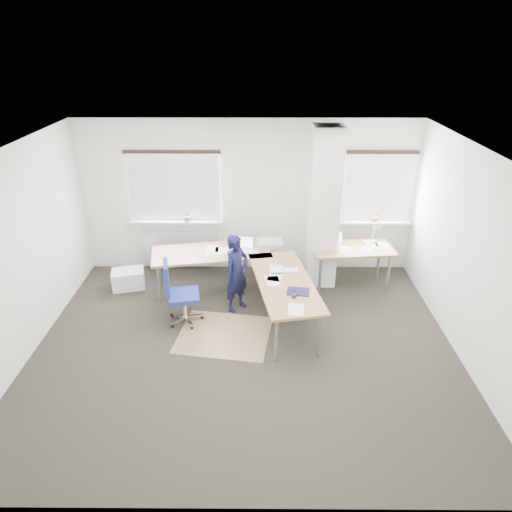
{
  "coord_description": "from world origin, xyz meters",
  "views": [
    {
      "loc": [
        0.2,
        -5.33,
        4.08
      ],
      "look_at": [
        0.16,
        0.9,
        1.02
      ],
      "focal_mm": 32.0,
      "sensor_mm": 36.0,
      "label": 1
    }
  ],
  "objects_px": {
    "desk_side": "(353,250)",
    "desk_main": "(249,267)",
    "task_chair": "(182,305)",
    "person": "(237,273)"
  },
  "relations": [
    {
      "from": "task_chair",
      "to": "person",
      "type": "xyz_separation_m",
      "value": [
        0.84,
        0.38,
        0.36
      ]
    },
    {
      "from": "desk_main",
      "to": "person",
      "type": "bearing_deg",
      "value": -150.82
    },
    {
      "from": "desk_side",
      "to": "person",
      "type": "xyz_separation_m",
      "value": [
        -1.98,
        -0.81,
        -0.03
      ]
    },
    {
      "from": "desk_side",
      "to": "task_chair",
      "type": "bearing_deg",
      "value": -162.6
    },
    {
      "from": "desk_main",
      "to": "task_chair",
      "type": "distance_m",
      "value": 1.23
    },
    {
      "from": "desk_side",
      "to": "person",
      "type": "height_order",
      "value": "person"
    },
    {
      "from": "desk_main",
      "to": "desk_side",
      "type": "height_order",
      "value": "desk_side"
    },
    {
      "from": "desk_side",
      "to": "task_chair",
      "type": "height_order",
      "value": "desk_side"
    },
    {
      "from": "desk_side",
      "to": "desk_main",
      "type": "bearing_deg",
      "value": -165.45
    },
    {
      "from": "desk_main",
      "to": "desk_side",
      "type": "relative_size",
      "value": 1.93
    }
  ]
}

